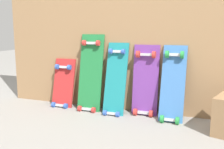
% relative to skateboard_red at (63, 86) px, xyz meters
% --- Properties ---
extents(ground_plane, '(12.00, 12.00, 0.00)m').
position_rel_skateboard_red_xyz_m(ground_plane, '(0.55, 0.03, -0.21)').
color(ground_plane, gray).
extents(plywood_wall_panel, '(2.42, 0.04, 1.84)m').
position_rel_skateboard_red_xyz_m(plywood_wall_panel, '(0.55, 0.10, 0.71)').
color(plywood_wall_panel, '#99724C').
rests_on(plywood_wall_panel, ground).
extents(skateboard_red, '(0.23, 0.19, 0.56)m').
position_rel_skateboard_red_xyz_m(skateboard_red, '(0.00, 0.00, 0.00)').
color(skateboard_red, '#B22626').
rests_on(skateboard_red, ground).
extents(skateboard_green, '(0.24, 0.22, 0.81)m').
position_rel_skateboard_red_xyz_m(skateboard_green, '(0.32, -0.01, 0.13)').
color(skateboard_green, '#1E7238').
rests_on(skateboard_green, ground).
extents(skateboard_teal, '(0.20, 0.25, 0.74)m').
position_rel_skateboard_red_xyz_m(skateboard_teal, '(0.58, -0.03, 0.09)').
color(skateboard_teal, '#197A7F').
rests_on(skateboard_teal, ground).
extents(skateboard_purple, '(0.24, 0.16, 0.71)m').
position_rel_skateboard_red_xyz_m(skateboard_purple, '(0.86, 0.03, 0.09)').
color(skateboard_purple, '#6B338C').
rests_on(skateboard_purple, ground).
extents(skateboard_blue, '(0.21, 0.26, 0.72)m').
position_rel_skateboard_red_xyz_m(skateboard_blue, '(1.12, -0.04, 0.09)').
color(skateboard_blue, '#386BAD').
rests_on(skateboard_blue, ground).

